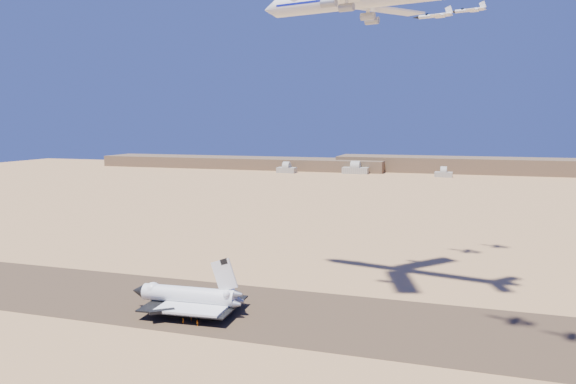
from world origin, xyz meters
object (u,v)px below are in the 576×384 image
(crew_a, at_px, (183,321))
(crew_b, at_px, (191,319))
(chase_jet_c, at_px, (434,16))
(chase_jet_d, at_px, (469,10))
(shuttle, at_px, (188,297))
(crew_c, at_px, (197,323))

(crew_a, height_order, crew_b, crew_a)
(crew_a, bearing_deg, chase_jet_c, -32.17)
(chase_jet_d, bearing_deg, crew_a, -110.62)
(shuttle, xyz_separation_m, chase_jet_d, (80.93, 96.81, 101.34))
(chase_jet_c, bearing_deg, shuttle, -115.37)
(crew_b, xyz_separation_m, chase_jet_c, (62.99, 89.88, 101.54))
(shuttle, distance_m, crew_c, 13.87)
(crew_b, height_order, chase_jet_c, chase_jet_c)
(chase_jet_d, bearing_deg, chase_jet_c, -117.84)
(chase_jet_c, relative_size, chase_jet_d, 1.08)
(crew_b, relative_size, chase_jet_c, 0.10)
(crew_a, distance_m, crew_b, 3.11)
(crew_b, height_order, crew_c, crew_c)
(crew_a, height_order, chase_jet_d, chase_jet_d)
(chase_jet_d, bearing_deg, crew_b, -110.88)
(shuttle, relative_size, chase_jet_d, 2.55)
(shuttle, bearing_deg, chase_jet_d, 46.81)
(crew_c, distance_m, chase_jet_d, 166.78)
(crew_a, bearing_deg, shuttle, 22.13)
(crew_c, relative_size, chase_jet_d, 0.13)
(crew_a, relative_size, chase_jet_c, 0.11)
(crew_b, xyz_separation_m, crew_c, (3.63, -3.20, 0.17))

